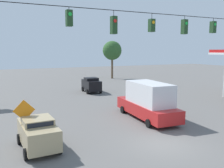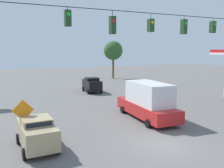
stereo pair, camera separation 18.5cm
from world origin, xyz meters
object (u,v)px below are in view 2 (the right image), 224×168
Objects in this scene: sedan_black_oncoming_deep at (92,85)px; traffic_cone_second at (26,116)px; sedan_tan_parked_shoulder at (37,132)px; traffic_cone_third at (24,107)px; traffic_cone_nearest at (32,125)px; work_zone_sign at (23,114)px; box_truck_red_crossing_near at (148,101)px; tree_horizon_left at (113,51)px; overhead_signal_span at (150,52)px.

sedan_black_oncoming_deep is 6.10× the size of traffic_cone_second.
traffic_cone_third is at bearing -92.19° from sedan_tan_parked_shoulder.
traffic_cone_nearest is at bearing 88.42° from traffic_cone_third.
traffic_cone_nearest is 3.52m from work_zone_sign.
box_truck_red_crossing_near is at bearing -164.55° from sedan_tan_parked_shoulder.
tree_horizon_left is at bearing -132.78° from traffic_cone_third.
traffic_cone_nearest is at bearing -7.06° from box_truck_red_crossing_near.
sedan_black_oncoming_deep reaches higher than traffic_cone_second.
traffic_cone_third is at bearing -96.21° from work_zone_sign.
tree_horizon_left reaches higher than traffic_cone_second.
traffic_cone_nearest is at bearing 53.91° from sedan_black_oncoming_deep.
box_truck_red_crossing_near is (0.65, 14.68, 0.47)m from sedan_black_oncoming_deep.
traffic_cone_second is (-0.19, -6.77, -0.64)m from sedan_tan_parked_shoulder.
work_zone_sign is (10.71, 16.54, 0.94)m from sedan_black_oncoming_deep.
work_zone_sign reaches higher than traffic_cone_nearest.
box_truck_red_crossing_near is 11.09× the size of traffic_cone_third.
traffic_cone_nearest is (9.23, -1.14, -1.19)m from box_truck_red_crossing_near.
sedan_tan_parked_shoulder is 6.01× the size of traffic_cone_second.
sedan_tan_parked_shoulder reaches higher than traffic_cone_second.
tree_horizon_left reaches higher than traffic_cone_third.
box_truck_red_crossing_near is at bearing 172.94° from traffic_cone_nearest.
overhead_signal_span reaches higher than work_zone_sign.
traffic_cone_second is at bearing 46.77° from sedan_black_oncoming_deep.
box_truck_red_crossing_near reaches higher than sedan_black_oncoming_deep.
box_truck_red_crossing_near reaches higher than traffic_cone_nearest.
traffic_cone_third is (9.70, 7.28, -0.72)m from sedan_black_oncoming_deep.
work_zone_sign is at bearing 57.08° from sedan_black_oncoming_deep.
sedan_black_oncoming_deep is 14.46m from traffic_cone_second.
tree_horizon_left is (-19.97, -24.61, 5.33)m from traffic_cone_second.
sedan_tan_parked_shoulder is 3.81m from traffic_cone_nearest.
sedan_black_oncoming_deep is at bearing -126.09° from traffic_cone_nearest.
tree_horizon_left reaches higher than traffic_cone_nearest.
box_truck_red_crossing_near is 2.59× the size of work_zone_sign.
traffic_cone_second is (0.02, -3.02, 0.00)m from traffic_cone_nearest.
traffic_cone_second is (9.89, 10.52, -0.72)m from sedan_black_oncoming_deep.
work_zone_sign is at bearing -14.29° from overhead_signal_span.
traffic_cone_nearest is 6.26m from traffic_cone_third.
sedan_black_oncoming_deep reaches higher than traffic_cone_nearest.
box_truck_red_crossing_near is 10.24m from work_zone_sign.
sedan_black_oncoming_deep is 1.01× the size of sedan_tan_parked_shoulder.
traffic_cone_third is at bearing -93.39° from traffic_cone_second.
sedan_black_oncoming_deep is 16.77m from traffic_cone_nearest.
box_truck_red_crossing_near is at bearing -169.57° from work_zone_sign.
sedan_black_oncoming_deep reaches higher than sedan_tan_parked_shoulder.
box_truck_red_crossing_near is 1.84× the size of sedan_tan_parked_shoulder.
box_truck_red_crossing_near is at bearing 155.75° from traffic_cone_second.
overhead_signal_span is 14.03m from traffic_cone_third.
sedan_tan_parked_shoulder is 6.01× the size of traffic_cone_nearest.
work_zone_sign is (1.01, 9.26, 1.66)m from traffic_cone_third.
box_truck_red_crossing_near is at bearing 87.48° from sedan_black_oncoming_deep.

